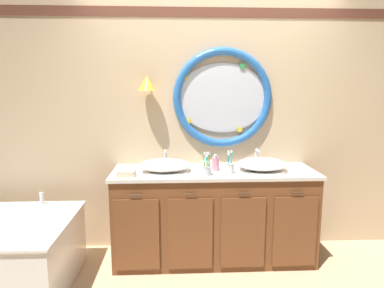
% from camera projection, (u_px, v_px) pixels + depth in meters
% --- Properties ---
extents(ground_plane, '(14.00, 14.00, 0.00)m').
position_uv_depth(ground_plane, '(216.00, 271.00, 3.05)').
color(ground_plane, tan).
extents(back_wall_assembly, '(6.40, 0.26, 2.60)m').
position_uv_depth(back_wall_assembly, '(211.00, 118.00, 3.40)').
color(back_wall_assembly, '#D6B78E').
rests_on(back_wall_assembly, ground_plane).
extents(vanity_counter, '(1.87, 0.62, 0.87)m').
position_uv_depth(vanity_counter, '(213.00, 214.00, 3.23)').
color(vanity_counter, brown).
rests_on(vanity_counter, ground_plane).
extents(sink_basin_left, '(0.45, 0.45, 0.12)m').
position_uv_depth(sink_basin_left, '(165.00, 165.00, 3.10)').
color(sink_basin_left, white).
rests_on(sink_basin_left, vanity_counter).
extents(sink_basin_right, '(0.45, 0.45, 0.12)m').
position_uv_depth(sink_basin_right, '(262.00, 164.00, 3.14)').
color(sink_basin_right, white).
rests_on(sink_basin_right, vanity_counter).
extents(faucet_set_left, '(0.22, 0.12, 0.16)m').
position_uv_depth(faucet_set_left, '(166.00, 159.00, 3.33)').
color(faucet_set_left, silver).
rests_on(faucet_set_left, vanity_counter).
extents(faucet_set_right, '(0.23, 0.15, 0.16)m').
position_uv_depth(faucet_set_right, '(256.00, 158.00, 3.37)').
color(faucet_set_right, silver).
rests_on(faucet_set_right, vanity_counter).
extents(toothbrush_holder_left, '(0.08, 0.08, 0.21)m').
position_uv_depth(toothbrush_holder_left, '(207.00, 169.00, 2.97)').
color(toothbrush_holder_left, silver).
rests_on(toothbrush_holder_left, vanity_counter).
extents(toothbrush_holder_right, '(0.09, 0.09, 0.21)m').
position_uv_depth(toothbrush_holder_right, '(229.00, 167.00, 3.03)').
color(toothbrush_holder_right, white).
rests_on(toothbrush_holder_right, vanity_counter).
extents(soap_dispenser, '(0.06, 0.07, 0.16)m').
position_uv_depth(soap_dispenser, '(215.00, 163.00, 3.13)').
color(soap_dispenser, pink).
rests_on(soap_dispenser, vanity_counter).
extents(folded_hand_towel, '(0.17, 0.11, 0.05)m').
position_uv_depth(folded_hand_towel, '(126.00, 174.00, 2.94)').
color(folded_hand_towel, beige).
rests_on(folded_hand_towel, vanity_counter).
extents(toiletry_basket, '(0.17, 0.10, 0.11)m').
position_uv_depth(toiletry_basket, '(211.00, 163.00, 3.30)').
color(toiletry_basket, beige).
rests_on(toiletry_basket, vanity_counter).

